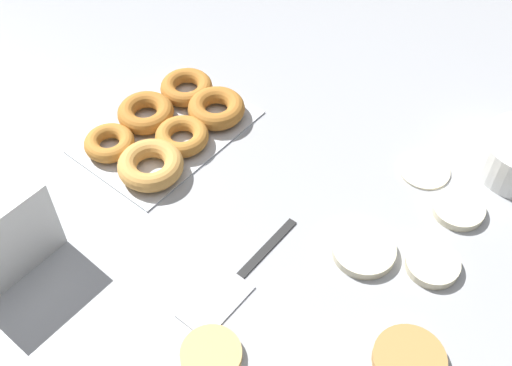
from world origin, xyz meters
TOP-DOWN VIEW (x-y plane):
  - ground_plane at (0.00, 0.00)m, footprint 3.00×3.00m
  - pancake_0 at (-0.08, 0.19)m, footprint 0.08×0.08m
  - pancake_1 at (0.23, 0.03)m, footprint 0.08×0.08m
  - pancake_2 at (-0.04, 0.10)m, footprint 0.10×0.10m
  - pancake_3 at (-0.25, 0.09)m, footprint 0.09×0.09m
  - pancake_5 at (0.07, 0.24)m, footprint 0.10×0.10m
  - pancake_6 at (-0.20, 0.17)m, footprint 0.08×0.08m
  - donut_tray at (-0.03, -0.31)m, footprint 0.30×0.21m
  - spatula at (0.14, -0.02)m, footprint 0.24×0.06m

SIDE VIEW (x-z plane):
  - ground_plane at x=0.00m, z-range 0.00..0.00m
  - spatula at x=0.14m, z-range 0.00..0.01m
  - pancake_3 at x=-0.25m, z-range 0.00..0.01m
  - pancake_1 at x=0.23m, z-range 0.00..0.01m
  - pancake_6 at x=-0.20m, z-range 0.00..0.01m
  - pancake_5 at x=0.07m, z-range 0.00..0.01m
  - pancake_0 at x=-0.08m, z-range 0.00..0.01m
  - pancake_2 at x=-0.04m, z-range 0.00..0.01m
  - donut_tray at x=-0.03m, z-range 0.00..0.04m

